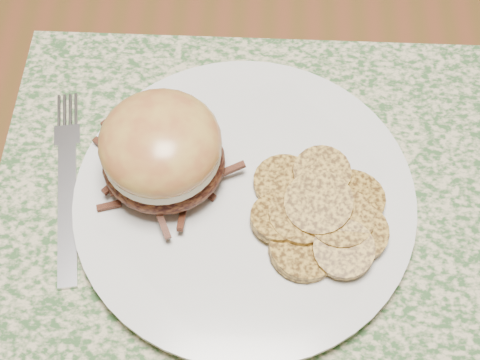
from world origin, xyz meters
name	(u,v)px	position (x,y,z in m)	size (l,w,h in m)	color
ground	(396,277)	(0.00, 0.00, 0.00)	(3.50, 3.50, 0.00)	#52391C
placemat	(263,190)	(-0.28, -0.23, 0.75)	(0.45, 0.33, 0.00)	#355A2E
dinner_plate	(245,199)	(-0.30, -0.24, 0.76)	(0.26, 0.26, 0.02)	silver
pork_sandwich	(162,151)	(-0.36, -0.22, 0.81)	(0.10, 0.10, 0.07)	black
roasted_potatoes	(321,214)	(-0.24, -0.26, 0.78)	(0.13, 0.13, 0.03)	#B58935
fork	(68,182)	(-0.44, -0.23, 0.76)	(0.05, 0.19, 0.00)	silver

